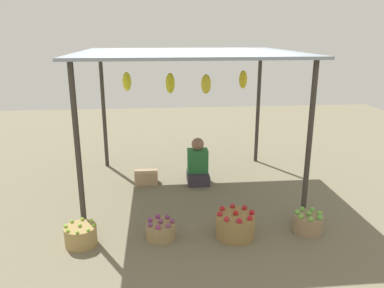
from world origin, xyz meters
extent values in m
plane|color=#736C55|center=(0.00, 0.00, 0.00)|extent=(14.00, 14.00, 0.00)
cylinder|color=#38332D|center=(-1.46, -1.25, 1.08)|extent=(0.07, 0.07, 2.16)
cylinder|color=#38332D|center=(1.46, -1.25, 1.08)|extent=(0.07, 0.07, 2.16)
cylinder|color=#38332D|center=(-1.46, 1.25, 1.08)|extent=(0.07, 0.07, 2.16)
cylinder|color=#38332D|center=(1.46, 1.25, 1.08)|extent=(0.07, 0.07, 2.16)
cube|color=#86919D|center=(0.00, 0.00, 2.18)|extent=(3.22, 2.81, 0.04)
ellipsoid|color=yellow|center=(-0.95, 0.38, 1.72)|extent=(0.14, 0.14, 0.30)
ellipsoid|color=yellow|center=(-0.27, 0.10, 1.72)|extent=(0.14, 0.14, 0.31)
ellipsoid|color=yellow|center=(0.27, -0.06, 1.72)|extent=(0.15, 0.15, 0.30)
ellipsoid|color=yellow|center=(0.96, 0.46, 1.72)|extent=(0.14, 0.14, 0.30)
cube|color=#332F3C|center=(0.19, 0.23, 0.09)|extent=(0.36, 0.44, 0.18)
cube|color=#2A7338|center=(0.19, 0.28, 0.38)|extent=(0.34, 0.22, 0.40)
sphere|color=#86634B|center=(0.19, 0.28, 0.67)|extent=(0.21, 0.21, 0.21)
cylinder|color=#A1844D|center=(-1.44, -1.60, 0.12)|extent=(0.38, 0.38, 0.24)
sphere|color=#82C13D|center=(-1.44, -1.60, 0.26)|extent=(0.04, 0.04, 0.04)
sphere|color=#87C140|center=(-1.28, -1.60, 0.25)|extent=(0.04, 0.04, 0.04)
sphere|color=#85C53B|center=(-1.33, -1.48, 0.25)|extent=(0.04, 0.04, 0.04)
sphere|color=#94CE38|center=(-1.44, -1.43, 0.25)|extent=(0.04, 0.04, 0.04)
sphere|color=#82C031|center=(-1.56, -1.48, 0.25)|extent=(0.04, 0.04, 0.04)
sphere|color=#8BCF39|center=(-1.61, -1.60, 0.25)|extent=(0.04, 0.04, 0.04)
sphere|color=#91C533|center=(-1.56, -1.72, 0.25)|extent=(0.04, 0.04, 0.04)
sphere|color=#8FC23C|center=(-1.44, -1.76, 0.25)|extent=(0.04, 0.04, 0.04)
sphere|color=#8CCB3F|center=(-1.33, -1.72, 0.25)|extent=(0.04, 0.04, 0.04)
cylinder|color=#9A8055|center=(-0.48, -1.54, 0.10)|extent=(0.36, 0.36, 0.21)
sphere|color=#773F6B|center=(-0.48, -1.54, 0.23)|extent=(0.06, 0.06, 0.06)
sphere|color=#863A69|center=(-0.34, -1.54, 0.23)|extent=(0.06, 0.06, 0.06)
sphere|color=#753768|center=(-0.39, -1.43, 0.23)|extent=(0.06, 0.06, 0.06)
sphere|color=#863279|center=(-0.51, -1.40, 0.23)|extent=(0.06, 0.06, 0.06)
sphere|color=#7A3974|center=(-0.61, -1.48, 0.23)|extent=(0.06, 0.06, 0.06)
sphere|color=#753D6E|center=(-0.61, -1.60, 0.23)|extent=(0.06, 0.06, 0.06)
sphere|color=#873369|center=(-0.51, -1.68, 0.23)|extent=(0.06, 0.06, 0.06)
sphere|color=#794069|center=(-0.39, -1.65, 0.23)|extent=(0.06, 0.06, 0.06)
cylinder|color=olive|center=(0.46, -1.58, 0.15)|extent=(0.49, 0.49, 0.30)
sphere|color=red|center=(0.46, -1.58, 0.32)|extent=(0.07, 0.07, 0.07)
sphere|color=red|center=(0.66, -1.58, 0.32)|extent=(0.07, 0.07, 0.07)
sphere|color=#AC1F27|center=(0.60, -1.44, 0.32)|extent=(0.07, 0.07, 0.07)
sphere|color=#AD2227|center=(0.46, -1.38, 0.32)|extent=(0.07, 0.07, 0.07)
sphere|color=red|center=(0.31, -1.44, 0.32)|extent=(0.07, 0.07, 0.07)
sphere|color=#B0202B|center=(0.25, -1.58, 0.32)|extent=(0.07, 0.07, 0.07)
sphere|color=#B42429|center=(0.31, -1.72, 0.32)|extent=(0.07, 0.07, 0.07)
sphere|color=#AA1B2B|center=(0.46, -1.78, 0.32)|extent=(0.07, 0.07, 0.07)
sphere|color=red|center=(0.60, -1.72, 0.32)|extent=(0.07, 0.07, 0.07)
cylinder|color=#9B7E5E|center=(1.42, -1.55, 0.11)|extent=(0.37, 0.37, 0.22)
sphere|color=#68A947|center=(1.42, -1.55, 0.25)|extent=(0.07, 0.07, 0.07)
sphere|color=#71B642|center=(1.56, -1.55, 0.24)|extent=(0.07, 0.07, 0.07)
sphere|color=#63B648|center=(1.51, -1.43, 0.24)|extent=(0.07, 0.07, 0.07)
sphere|color=#6EB341|center=(1.38, -1.41, 0.24)|extent=(0.07, 0.07, 0.07)
sphere|color=#71B84D|center=(1.29, -1.49, 0.24)|extent=(0.07, 0.07, 0.07)
sphere|color=#74AC43|center=(1.29, -1.61, 0.24)|extent=(0.07, 0.07, 0.07)
sphere|color=#6EAD42|center=(1.38, -1.69, 0.24)|extent=(0.07, 0.07, 0.07)
sphere|color=#61AD4A|center=(1.51, -1.66, 0.24)|extent=(0.07, 0.07, 0.07)
cube|color=tan|center=(-0.69, 0.27, 0.11)|extent=(0.39, 0.25, 0.22)
camera|label=1|loc=(-0.50, -5.78, 2.47)|focal=35.49mm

